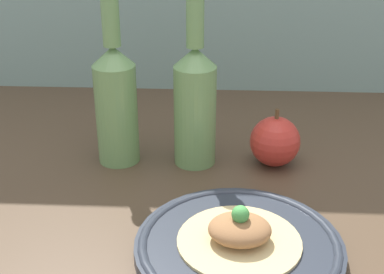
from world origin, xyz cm
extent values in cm
cube|color=brown|center=(0.00, 0.00, -2.00)|extent=(180.00, 110.00, 4.00)
cylinder|color=#2D333D|center=(5.67, -5.00, 0.92)|extent=(25.56, 25.56, 1.83)
torus|color=#2D333D|center=(5.67, -5.00, 1.56)|extent=(24.80, 24.80, 1.28)
cylinder|color=#D6BC7F|center=(5.67, -5.00, 2.03)|extent=(15.15, 15.15, 0.40)
ellipsoid|color=#9E6B42|center=(5.67, -5.00, 3.76)|extent=(7.64, 6.50, 3.06)
sphere|color=#4CA34C|center=(5.67, -5.00, 5.94)|extent=(2.15, 2.15, 2.15)
cylinder|color=#729E5B|center=(-13.18, 18.88, 8.08)|extent=(6.65, 6.65, 16.17)
cone|color=#729E5B|center=(-13.18, 18.88, 17.67)|extent=(6.65, 6.65, 2.99)
cylinder|color=#729E5B|center=(-13.18, 18.88, 23.48)|extent=(2.66, 2.66, 8.64)
cylinder|color=#729E5B|center=(-0.81, 18.88, 8.08)|extent=(6.65, 6.65, 16.17)
cone|color=#729E5B|center=(-0.81, 18.88, 17.67)|extent=(6.65, 6.65, 2.99)
cylinder|color=#729E5B|center=(-0.81, 18.88, 23.48)|extent=(2.66, 2.66, 8.64)
sphere|color=red|center=(11.96, 18.70, 4.01)|extent=(8.03, 8.03, 8.03)
cylinder|color=brown|center=(11.96, 18.70, 8.66)|extent=(0.64, 0.64, 1.81)
camera|label=1|loc=(2.63, -57.98, 41.53)|focal=50.00mm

